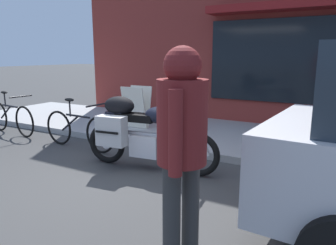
{
  "coord_description": "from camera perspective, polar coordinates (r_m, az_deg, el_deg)",
  "views": [
    {
      "loc": [
        2.71,
        -3.31,
        1.69
      ],
      "look_at": [
        0.41,
        0.76,
        0.7
      ],
      "focal_mm": 34.37,
      "sensor_mm": 36.0,
      "label": 1
    }
  ],
  "objects": [
    {
      "name": "ground_plane",
      "position": [
        4.6,
        -9.28,
        -9.77
      ],
      "size": [
        80.0,
        80.0,
        0.0
      ],
      "primitive_type": "plane",
      "color": "#3A3A3A"
    },
    {
      "name": "touring_motorcycle",
      "position": [
        4.76,
        -4.9,
        -1.29
      ],
      "size": [
        2.13,
        0.82,
        1.39
      ],
      "color": "black",
      "rests_on": "ground_plane"
    },
    {
      "name": "parked_bicycle",
      "position": [
        6.05,
        -15.65,
        -1.15
      ],
      "size": [
        1.71,
        0.48,
        0.92
      ],
      "color": "black",
      "rests_on": "ground_plane"
    },
    {
      "name": "pedestrian_walking",
      "position": [
        2.41,
        2.45,
        -2.14
      ],
      "size": [
        0.47,
        0.54,
        1.76
      ],
      "color": "#303030",
      "rests_on": "ground_plane"
    },
    {
      "name": "sandwich_board_sign",
      "position": [
        7.03,
        -5.57,
        2.77
      ],
      "size": [
        0.55,
        0.41,
        0.89
      ],
      "color": "silver",
      "rests_on": "sidewalk_curb"
    },
    {
      "name": "second_bicycle_by_cafe",
      "position": [
        7.7,
        -26.08,
        0.84
      ],
      "size": [
        1.69,
        0.48,
        0.92
      ],
      "color": "black",
      "rests_on": "ground_plane"
    }
  ]
}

